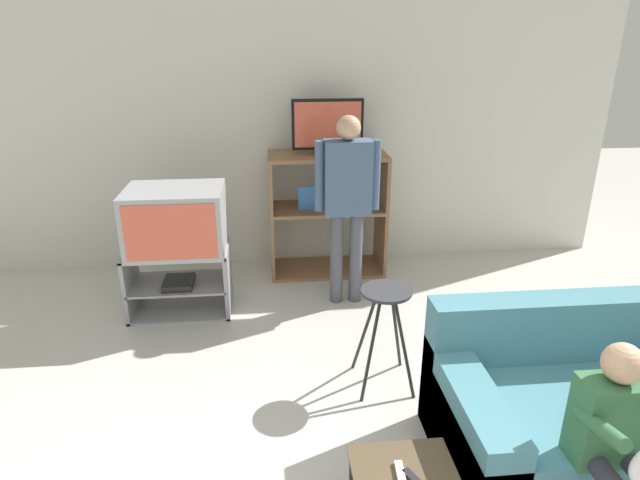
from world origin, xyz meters
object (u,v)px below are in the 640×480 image
media_shelf (327,213)px  person_standing_adult (347,194)px  remote_control_white (400,474)px  person_seated_child (619,441)px  tv_stand (180,281)px  couch (579,415)px  television_main (176,220)px  folding_stool (385,310)px  television_flat (328,128)px

media_shelf → person_standing_adult: person_standing_adult is taller
remote_control_white → person_seated_child: person_seated_child is taller
tv_stand → couch: couch is taller
couch → person_standing_adult: size_ratio=0.93×
remote_control_white → person_seated_child: (0.88, -0.16, 0.24)m
television_main → person_standing_adult: (1.38, 0.04, 0.17)m
media_shelf → couch: size_ratio=0.78×
folding_stool → couch: 1.22m
folding_stool → person_standing_adult: 1.27m
tv_stand → person_seated_child: bearing=-48.6°
media_shelf → person_standing_adult: bearing=-82.0°
media_shelf → folding_stool: bearing=-84.8°
television_main → couch: (2.36, -1.93, -0.52)m
tv_stand → person_standing_adult: person_standing_adult is taller
media_shelf → television_flat: size_ratio=1.80×
media_shelf → television_flat: television_flat is taller
media_shelf → couch: bearing=-67.9°
person_standing_adult → person_seated_child: bearing=-72.7°
tv_stand → television_main: 0.54m
tv_stand → television_main: television_main is taller
couch → person_seated_child: 0.66m
television_flat → couch: bearing=-68.0°
folding_stool → remote_control_white: bearing=-98.5°
television_flat → couch: (1.07, -2.64, -1.11)m
couch → television_flat: bearing=112.0°
television_main → person_seated_child: television_main is taller
tv_stand → folding_stool: size_ratio=1.19×
television_main → media_shelf: (1.29, 0.70, -0.21)m
folding_stool → media_shelf: bearing=95.2°
person_standing_adult → person_seated_child: 2.65m
television_main → person_seated_child: 3.29m
person_standing_adult → person_seated_child: (0.78, -2.51, -0.36)m
tv_stand → remote_control_white: size_ratio=5.73×
tv_stand → folding_stool: (1.48, -1.16, 0.28)m
television_flat → remote_control_white: (-0.01, -3.02, -1.03)m
remote_control_white → tv_stand: bearing=123.7°
person_seated_child → media_shelf: bearing=105.4°
tv_stand → television_main: size_ratio=1.09×
person_standing_adult → remote_control_white: bearing=-92.3°
folding_stool → person_standing_adult: bearing=93.7°
folding_stool → person_standing_adult: size_ratio=0.43×
folding_stool → television_flat: bearing=95.1°
tv_stand → television_flat: size_ratio=1.28×
television_flat → person_seated_child: 3.39m
remote_control_white → folding_stool: bearing=85.9°
television_flat → person_standing_adult: size_ratio=0.40×
couch → person_standing_adult: 2.31m
tv_stand → person_seated_child: (2.18, -2.47, 0.34)m
tv_stand → person_seated_child: size_ratio=0.80×
television_main → remote_control_white: size_ratio=5.28×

